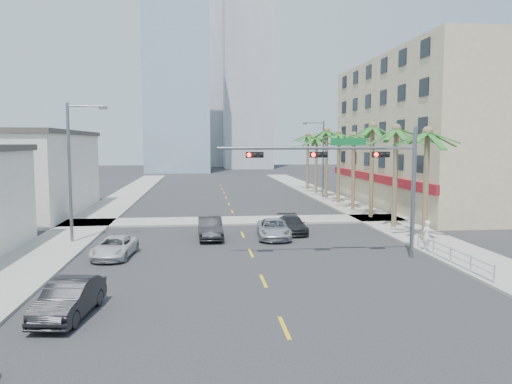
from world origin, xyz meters
TOP-DOWN VIEW (x-y plane):
  - ground at (0.00, 0.00)m, footprint 260.00×260.00m
  - sidewalk_right at (12.00, 20.00)m, footprint 4.00×120.00m
  - sidewalk_left at (-12.00, 20.00)m, footprint 4.00×120.00m
  - sidewalk_cross at (0.00, 22.00)m, footprint 80.00×4.00m
  - building_right at (21.99, 30.00)m, footprint 15.25×28.00m
  - building_left_far at (-19.50, 28.00)m, footprint 11.00×18.00m
  - tower_far_left at (-8.00, 95.00)m, footprint 14.00×14.00m
  - tower_far_right at (9.00, 110.00)m, footprint 12.00×12.00m
  - tower_far_center at (-3.00, 125.00)m, footprint 16.00×16.00m
  - traffic_signal_mast at (5.78, 7.95)m, footprint 11.12×0.54m
  - palm_tree_0 at (11.60, 12.00)m, footprint 4.80×4.80m
  - palm_tree_1 at (11.60, 17.20)m, footprint 4.80×4.80m
  - palm_tree_2 at (11.60, 22.40)m, footprint 4.80×4.80m
  - palm_tree_3 at (11.60, 27.60)m, footprint 4.80×4.80m
  - palm_tree_4 at (11.60, 32.80)m, footprint 4.80×4.80m
  - palm_tree_5 at (11.60, 38.00)m, footprint 4.80×4.80m
  - palm_tree_6 at (11.60, 43.20)m, footprint 4.80×4.80m
  - palm_tree_7 at (11.60, 48.40)m, footprint 4.80×4.80m
  - streetlight_left at (-11.00, 14.00)m, footprint 2.55×0.25m
  - streetlight_right at (11.00, 38.00)m, footprint 2.55×0.25m
  - guardrail at (10.30, 6.00)m, footprint 0.08×8.08m
  - car_parked_mid at (-7.80, -0.05)m, footprint 2.02×4.40m
  - car_parked_far at (-7.80, 9.75)m, footprint 2.38×4.39m
  - car_lane_left at (-2.31, 14.80)m, footprint 1.69×4.50m
  - car_lane_center at (2.00, 14.43)m, footprint 2.50×4.83m
  - car_lane_right at (3.60, 16.21)m, footprint 1.82×4.28m
  - pedestrian at (10.30, 8.97)m, footprint 0.78×0.73m

SIDE VIEW (x-z plane):
  - ground at x=0.00m, z-range 0.00..0.00m
  - sidewalk_right at x=12.00m, z-range 0.00..0.15m
  - sidewalk_left at x=-12.00m, z-range 0.00..0.15m
  - sidewalk_cross at x=0.00m, z-range 0.00..0.15m
  - car_parked_far at x=-7.80m, z-range 0.00..1.17m
  - car_lane_right at x=3.60m, z-range 0.00..1.23m
  - car_lane_center at x=2.00m, z-range 0.00..1.30m
  - guardrail at x=10.30m, z-range 0.17..1.17m
  - car_parked_mid at x=-7.80m, z-range 0.00..1.40m
  - car_lane_left at x=-2.31m, z-range 0.00..1.47m
  - pedestrian at x=10.30m, z-range 0.15..1.94m
  - building_left_far at x=-19.50m, z-range 0.00..7.20m
  - streetlight_left at x=-11.00m, z-range 0.56..9.56m
  - streetlight_right at x=11.00m, z-range 0.56..9.56m
  - traffic_signal_mast at x=5.78m, z-range 1.46..8.66m
  - palm_tree_0 at x=11.60m, z-range 3.18..10.98m
  - palm_tree_3 at x=11.60m, z-range 3.18..10.98m
  - palm_tree_6 at x=11.60m, z-range 3.18..10.98m
  - palm_tree_1 at x=11.60m, z-range 3.35..11.51m
  - palm_tree_4 at x=11.60m, z-range 3.35..11.51m
  - palm_tree_7 at x=11.60m, z-range 3.35..11.51m
  - building_right at x=21.99m, z-range 0.00..15.00m
  - palm_tree_2 at x=11.60m, z-range 3.52..12.04m
  - palm_tree_5 at x=11.60m, z-range 3.52..12.04m
  - tower_far_center at x=-3.00m, z-range 0.00..42.00m
  - tower_far_left at x=-8.00m, z-range 0.00..48.00m
  - tower_far_right at x=9.00m, z-range 0.00..60.00m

